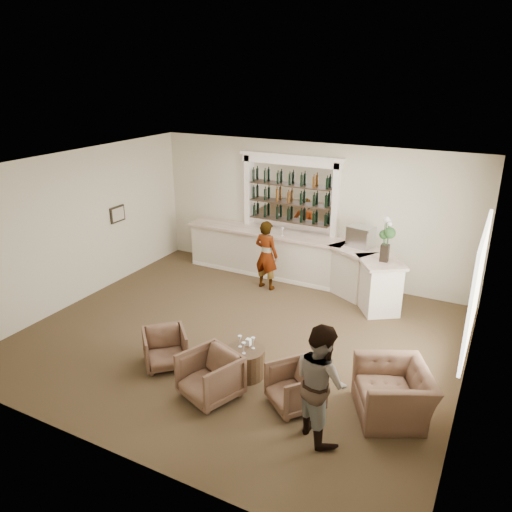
{
  "coord_description": "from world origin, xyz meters",
  "views": [
    {
      "loc": [
        4.19,
        -7.38,
        4.89
      ],
      "look_at": [
        -0.11,
        0.9,
        1.36
      ],
      "focal_mm": 35.0,
      "sensor_mm": 36.0,
      "label": 1
    }
  ],
  "objects_px": {
    "guest": "(321,382)",
    "armchair_right": "(295,387)",
    "sommelier": "(266,255)",
    "armchair_far": "(393,392)",
    "espresso_machine": "(361,236)",
    "cocktail_table": "(246,362)",
    "flower_vase": "(386,236)",
    "armchair_left": "(165,348)",
    "armchair_center": "(210,376)",
    "bar_counter": "(294,259)"
  },
  "relations": [
    {
      "from": "bar_counter",
      "to": "cocktail_table",
      "type": "relative_size",
      "value": 8.78
    },
    {
      "from": "armchair_left",
      "to": "espresso_machine",
      "type": "distance_m",
      "value": 5.06
    },
    {
      "from": "cocktail_table",
      "to": "armchair_left",
      "type": "relative_size",
      "value": 0.89
    },
    {
      "from": "armchair_far",
      "to": "armchair_left",
      "type": "bearing_deg",
      "value": -109.96
    },
    {
      "from": "armchair_right",
      "to": "espresso_machine",
      "type": "bearing_deg",
      "value": 133.78
    },
    {
      "from": "sommelier",
      "to": "espresso_machine",
      "type": "distance_m",
      "value": 2.19
    },
    {
      "from": "sommelier",
      "to": "armchair_far",
      "type": "distance_m",
      "value": 4.98
    },
    {
      "from": "guest",
      "to": "armchair_far",
      "type": "distance_m",
      "value": 1.33
    },
    {
      "from": "sommelier",
      "to": "espresso_machine",
      "type": "relative_size",
      "value": 3.15
    },
    {
      "from": "sommelier",
      "to": "armchair_right",
      "type": "distance_m",
      "value": 4.47
    },
    {
      "from": "armchair_right",
      "to": "flower_vase",
      "type": "distance_m",
      "value": 4.06
    },
    {
      "from": "armchair_center",
      "to": "armchair_right",
      "type": "height_order",
      "value": "armchair_center"
    },
    {
      "from": "guest",
      "to": "armchair_right",
      "type": "bearing_deg",
      "value": 1.61
    },
    {
      "from": "armchair_center",
      "to": "espresso_machine",
      "type": "height_order",
      "value": "espresso_machine"
    },
    {
      "from": "cocktail_table",
      "to": "armchair_left",
      "type": "distance_m",
      "value": 1.44
    },
    {
      "from": "armchair_far",
      "to": "sommelier",
      "type": "bearing_deg",
      "value": -158.66
    },
    {
      "from": "armchair_right",
      "to": "sommelier",
      "type": "bearing_deg",
      "value": 161.11
    },
    {
      "from": "armchair_center",
      "to": "espresso_machine",
      "type": "xyz_separation_m",
      "value": [
        0.9,
        4.9,
        0.99
      ]
    },
    {
      "from": "cocktail_table",
      "to": "armchair_right",
      "type": "xyz_separation_m",
      "value": [
        1.06,
        -0.37,
        0.09
      ]
    },
    {
      "from": "sommelier",
      "to": "armchair_far",
      "type": "xyz_separation_m",
      "value": [
        3.73,
        -3.27,
        -0.44
      ]
    },
    {
      "from": "armchair_right",
      "to": "armchair_left",
      "type": "bearing_deg",
      "value": -140.9
    },
    {
      "from": "armchair_left",
      "to": "espresso_machine",
      "type": "bearing_deg",
      "value": 20.79
    },
    {
      "from": "bar_counter",
      "to": "cocktail_table",
      "type": "distance_m",
      "value": 4.16
    },
    {
      "from": "armchair_left",
      "to": "espresso_machine",
      "type": "height_order",
      "value": "espresso_machine"
    },
    {
      "from": "guest",
      "to": "flower_vase",
      "type": "distance_m",
      "value": 4.32
    },
    {
      "from": "armchair_far",
      "to": "espresso_machine",
      "type": "relative_size",
      "value": 2.24
    },
    {
      "from": "armchair_center",
      "to": "espresso_machine",
      "type": "distance_m",
      "value": 5.08
    },
    {
      "from": "espresso_machine",
      "to": "armchair_right",
      "type": "bearing_deg",
      "value": -73.04
    },
    {
      "from": "armchair_left",
      "to": "armchair_far",
      "type": "distance_m",
      "value": 3.85
    },
    {
      "from": "guest",
      "to": "flower_vase",
      "type": "xyz_separation_m",
      "value": [
        -0.21,
        4.24,
        0.81
      ]
    },
    {
      "from": "armchair_center",
      "to": "armchair_right",
      "type": "xyz_separation_m",
      "value": [
        1.27,
        0.4,
        -0.04
      ]
    },
    {
      "from": "sommelier",
      "to": "armchair_center",
      "type": "bearing_deg",
      "value": 112.88
    },
    {
      "from": "bar_counter",
      "to": "sommelier",
      "type": "bearing_deg",
      "value": -122.62
    },
    {
      "from": "flower_vase",
      "to": "armchair_far",
      "type": "bearing_deg",
      "value": -72.66
    },
    {
      "from": "armchair_right",
      "to": "espresso_machine",
      "type": "xyz_separation_m",
      "value": [
        -0.37,
        4.5,
        1.03
      ]
    },
    {
      "from": "espresso_machine",
      "to": "armchair_far",
      "type": "bearing_deg",
      "value": -54.2
    },
    {
      "from": "bar_counter",
      "to": "armchair_right",
      "type": "height_order",
      "value": "bar_counter"
    },
    {
      "from": "armchair_left",
      "to": "espresso_machine",
      "type": "relative_size",
      "value": 1.4
    },
    {
      "from": "cocktail_table",
      "to": "sommelier",
      "type": "height_order",
      "value": "sommelier"
    },
    {
      "from": "cocktail_table",
      "to": "flower_vase",
      "type": "distance_m",
      "value": 3.98
    },
    {
      "from": "cocktail_table",
      "to": "armchair_right",
      "type": "bearing_deg",
      "value": -19.45
    },
    {
      "from": "armchair_right",
      "to": "armchair_far",
      "type": "height_order",
      "value": "armchair_far"
    },
    {
      "from": "bar_counter",
      "to": "armchair_far",
      "type": "xyz_separation_m",
      "value": [
        3.31,
        -3.93,
        -0.19
      ]
    },
    {
      "from": "armchair_left",
      "to": "flower_vase",
      "type": "relative_size",
      "value": 0.76
    },
    {
      "from": "armchair_center",
      "to": "armchair_right",
      "type": "distance_m",
      "value": 1.33
    },
    {
      "from": "cocktail_table",
      "to": "armchair_center",
      "type": "distance_m",
      "value": 0.82
    },
    {
      "from": "armchair_right",
      "to": "flower_vase",
      "type": "bearing_deg",
      "value": 124.03
    },
    {
      "from": "espresso_machine",
      "to": "flower_vase",
      "type": "distance_m",
      "value": 1.03
    },
    {
      "from": "bar_counter",
      "to": "armchair_left",
      "type": "relative_size",
      "value": 7.82
    },
    {
      "from": "armchair_left",
      "to": "flower_vase",
      "type": "xyz_separation_m",
      "value": [
        2.79,
        3.82,
        1.35
      ]
    }
  ]
}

